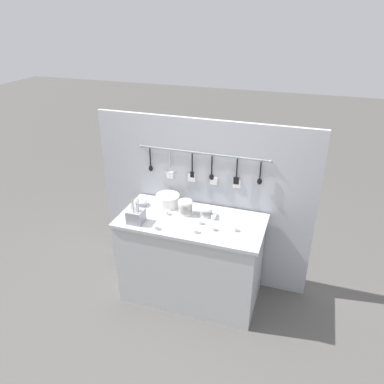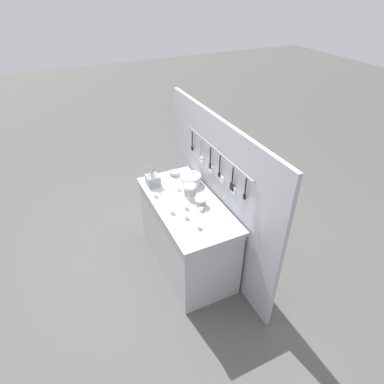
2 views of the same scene
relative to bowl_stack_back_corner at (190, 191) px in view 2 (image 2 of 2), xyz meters
The scene contains 15 objects.
ground_plane 0.92m from the bowl_stack_back_corner, 42.97° to the right, with size 20.00×20.00×0.00m, color #514F4C.
counter 0.50m from the bowl_stack_back_corner, 42.97° to the right, with size 1.31×0.64×0.85m.
back_wall 0.30m from the bowl_stack_back_corner, 72.66° to the left, with size 2.11×0.11×1.67m.
bowl_stack_back_corner is the anchor object (origin of this frame).
bowl_stack_wide_centre 0.19m from the bowl_stack_back_corner, ahead, with size 0.11×0.11×0.09m.
plate_stack 0.24m from the bowl_stack_back_corner, 153.68° to the left, with size 0.22×0.22×0.11m.
steel_mixing_bowl 0.46m from the bowl_stack_back_corner, behind, with size 0.12×0.12×0.04m.
cutlery_caddy 0.45m from the bowl_stack_back_corner, 142.74° to the right, with size 0.14×0.14×0.27m.
cup_mid_row 0.17m from the bowl_stack_back_corner, 157.26° to the right, with size 0.04×0.04×0.04m.
cup_back_right 0.36m from the bowl_stack_back_corner, 114.38° to the right, with size 0.04×0.04×0.04m.
cup_front_left 0.23m from the bowl_stack_back_corner, 35.31° to the right, with size 0.04×0.04×0.04m.
cup_front_right 0.37m from the bowl_stack_back_corner, 30.47° to the right, with size 0.04×0.04×0.04m.
cup_by_caddy 0.52m from the bowl_stack_back_corner, 16.00° to the right, with size 0.04×0.04×0.04m.
cup_edge_near 0.34m from the bowl_stack_back_corner, 56.18° to the right, with size 0.04×0.04×0.04m.
cup_beside_plates 0.28m from the bowl_stack_back_corner, ahead, with size 0.04×0.04×0.04m.
Camera 2 is at (2.37, -1.06, 2.76)m, focal length 30.00 mm.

